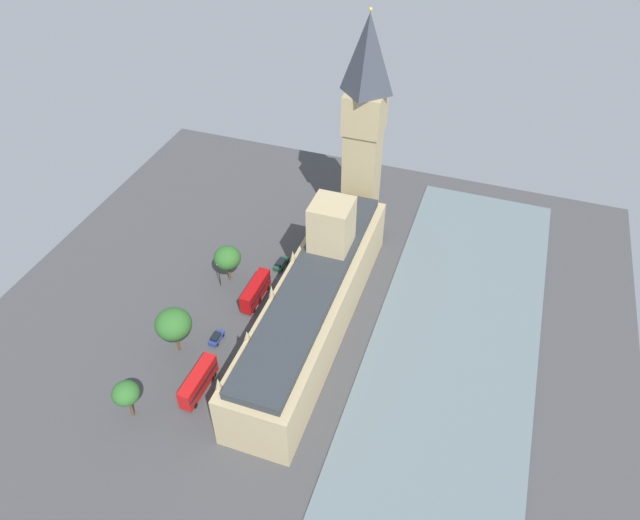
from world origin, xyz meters
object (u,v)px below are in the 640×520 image
at_px(clock_tower, 364,127).
at_px(double_decker_bus_corner, 256,291).
at_px(pedestrian_opposite_hall, 302,258).
at_px(plane_tree_under_trees, 173,324).
at_px(double_decker_bus_by_river_gate, 198,381).
at_px(car_blue_leading, 216,338).
at_px(parliament_building, 315,298).
at_px(pedestrian_trailing, 307,254).
at_px(street_lamp_far_end, 219,270).
at_px(plane_tree_midblock, 126,393).
at_px(plane_tree_kerbside, 227,258).
at_px(car_dark_green_near_tower, 281,263).

bearing_deg(clock_tower, double_decker_bus_corner, 67.34).
relative_size(pedestrian_opposite_hall, plane_tree_under_trees, 0.15).
distance_m(clock_tower, double_decker_bus_by_river_gate, 65.00).
bearing_deg(double_decker_bus_corner, car_blue_leading, -100.87).
bearing_deg(parliament_building, pedestrian_trailing, -65.34).
bearing_deg(street_lamp_far_end, pedestrian_opposite_hall, -135.36).
xyz_separation_m(double_decker_bus_by_river_gate, pedestrian_opposite_hall, (-5.18, -40.98, -1.90)).
bearing_deg(double_decker_bus_corner, parliament_building, -8.01).
distance_m(double_decker_bus_corner, pedestrian_opposite_hall, 16.32).
height_order(clock_tower, plane_tree_midblock, clock_tower).
distance_m(double_decker_bus_by_river_gate, plane_tree_midblock, 13.02).
distance_m(parliament_building, car_blue_leading, 21.70).
bearing_deg(pedestrian_opposite_hall, pedestrian_trailing, 137.45).
bearing_deg(plane_tree_midblock, double_decker_bus_by_river_gate, -135.02).
bearing_deg(plane_tree_under_trees, pedestrian_trailing, -112.18).
bearing_deg(plane_tree_midblock, double_decker_bus_corner, -104.80).
distance_m(plane_tree_kerbside, plane_tree_under_trees, 22.16).
distance_m(pedestrian_trailing, street_lamp_far_end, 22.13).
height_order(double_decker_bus_by_river_gate, plane_tree_midblock, plane_tree_midblock).
bearing_deg(pedestrian_trailing, parliament_building, -22.15).
distance_m(car_dark_green_near_tower, double_decker_bus_corner, 12.08).
relative_size(double_decker_bus_corner, plane_tree_under_trees, 0.99).
relative_size(double_decker_bus_by_river_gate, plane_tree_midblock, 1.23).
bearing_deg(double_decker_bus_corner, plane_tree_midblock, -103.98).
bearing_deg(clock_tower, plane_tree_midblock, 71.27).
height_order(double_decker_bus_corner, car_blue_leading, double_decker_bus_corner).
relative_size(clock_tower, car_dark_green_near_tower, 10.87).
bearing_deg(double_decker_bus_by_river_gate, parliament_building, 58.74).
bearing_deg(street_lamp_far_end, parliament_building, 171.28).
relative_size(car_dark_green_near_tower, plane_tree_kerbside, 0.54).
bearing_deg(street_lamp_far_end, clock_tower, -126.19).
relative_size(double_decker_bus_by_river_gate, street_lamp_far_end, 1.57).
xyz_separation_m(pedestrian_trailing, plane_tree_midblock, (14.73, 51.55, 5.73)).
relative_size(clock_tower, pedestrian_opposite_hall, 32.46).
relative_size(pedestrian_opposite_hall, pedestrian_trailing, 1.07).
bearing_deg(pedestrian_trailing, pedestrian_opposite_hall, -69.30).
height_order(car_blue_leading, double_decker_bus_by_river_gate, double_decker_bus_by_river_gate).
relative_size(car_blue_leading, plane_tree_under_trees, 0.38).
bearing_deg(car_dark_green_near_tower, plane_tree_under_trees, -104.36).
relative_size(clock_tower, car_blue_leading, 13.19).
bearing_deg(pedestrian_opposite_hall, double_decker_bus_corner, -37.73).
bearing_deg(car_dark_green_near_tower, pedestrian_opposite_hall, 46.89).
relative_size(plane_tree_kerbside, plane_tree_under_trees, 0.85).
distance_m(car_blue_leading, plane_tree_under_trees, 10.09).
xyz_separation_m(car_dark_green_near_tower, double_decker_bus_by_river_gate, (1.38, 37.43, 1.74)).
bearing_deg(double_decker_bus_by_river_gate, plane_tree_kerbside, 106.42).
bearing_deg(plane_tree_kerbside, plane_tree_under_trees, 88.59).
distance_m(clock_tower, plane_tree_under_trees, 59.24).
bearing_deg(double_decker_bus_by_river_gate, pedestrian_trailing, 83.42).
bearing_deg(double_decker_bus_by_river_gate, car_blue_leading, 103.25).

